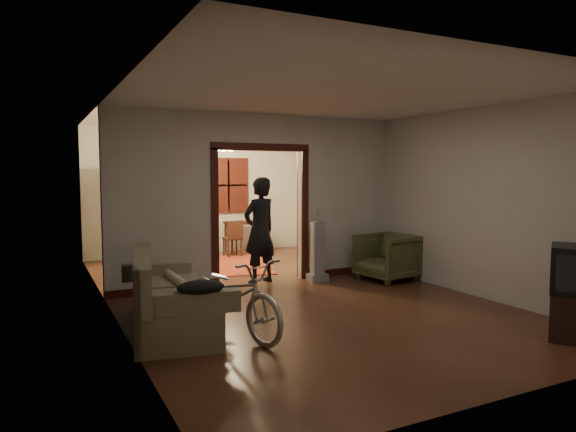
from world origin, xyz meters
TOP-DOWN VIEW (x-y plane):
  - floor at (0.00, 0.00)m, footprint 5.00×8.50m
  - ceiling at (0.00, 0.00)m, footprint 5.00×8.50m
  - wall_back at (0.00, 4.25)m, footprint 5.00×0.02m
  - wall_left at (-2.50, 0.00)m, footprint 0.02×8.50m
  - wall_right at (2.50, 0.00)m, footprint 0.02×8.50m
  - partition_wall at (0.00, 0.75)m, footprint 5.00×0.14m
  - door_casing at (0.00, 0.75)m, footprint 1.74×0.20m
  - far_window at (0.70, 4.21)m, footprint 0.98×0.06m
  - chandelier at (0.00, 2.50)m, footprint 0.24×0.24m
  - light_switch at (1.05, 0.68)m, footprint 0.08×0.01m
  - sofa at (-1.94, -1.18)m, footprint 1.25×2.12m
  - rolled_paper at (-1.84, -0.88)m, footprint 0.10×0.84m
  - jacket at (-1.89, -2.09)m, footprint 0.48×0.36m
  - bicycle at (-1.40, -1.70)m, footprint 1.06×1.82m
  - armchair at (2.01, -0.06)m, footprint 1.00×0.98m
  - tv_stand at (1.95, -3.54)m, footprint 0.77×0.76m
  - vacuum at (0.91, 0.40)m, footprint 0.37×0.34m
  - person at (-0.02, 0.72)m, footprint 0.75×0.61m
  - oriental_rug at (-0.02, 2.52)m, footprint 2.26×2.65m
  - locker at (-1.43, 3.93)m, footprint 1.08×0.73m
  - globe at (-1.43, 3.93)m, footprint 0.27×0.27m
  - desk at (0.99, 3.81)m, footprint 1.03×0.67m
  - desk_chair at (0.52, 3.49)m, footprint 0.44×0.44m

SIDE VIEW (x-z plane):
  - floor at x=0.00m, z-range -0.01..0.01m
  - oriental_rug at x=-0.02m, z-range 0.00..0.02m
  - tv_stand at x=1.95m, z-range 0.00..0.52m
  - desk at x=0.99m, z-range 0.00..0.72m
  - desk_chair at x=0.52m, z-range 0.00..0.80m
  - armchair at x=2.01m, z-range 0.00..0.80m
  - bicycle at x=-1.40m, z-range 0.00..0.90m
  - sofa at x=-1.94m, z-range 0.00..0.92m
  - vacuum at x=0.91m, z-range 0.00..1.02m
  - rolled_paper at x=-1.84m, z-range 0.48..0.58m
  - jacket at x=-1.89m, z-range 0.61..0.75m
  - person at x=-0.02m, z-range 0.00..1.77m
  - locker at x=-1.43m, z-range 0.00..1.99m
  - door_casing at x=0.00m, z-range -0.06..2.26m
  - light_switch at x=1.05m, z-range 1.19..1.31m
  - wall_back at x=0.00m, z-range 0.00..2.80m
  - wall_left at x=-2.50m, z-range 0.00..2.80m
  - wall_right at x=2.50m, z-range 0.00..2.80m
  - partition_wall at x=0.00m, z-range 0.00..2.80m
  - far_window at x=0.70m, z-range 0.91..2.19m
  - globe at x=-1.43m, z-range 1.80..2.08m
  - chandelier at x=0.00m, z-range 2.23..2.47m
  - ceiling at x=0.00m, z-range 2.79..2.80m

